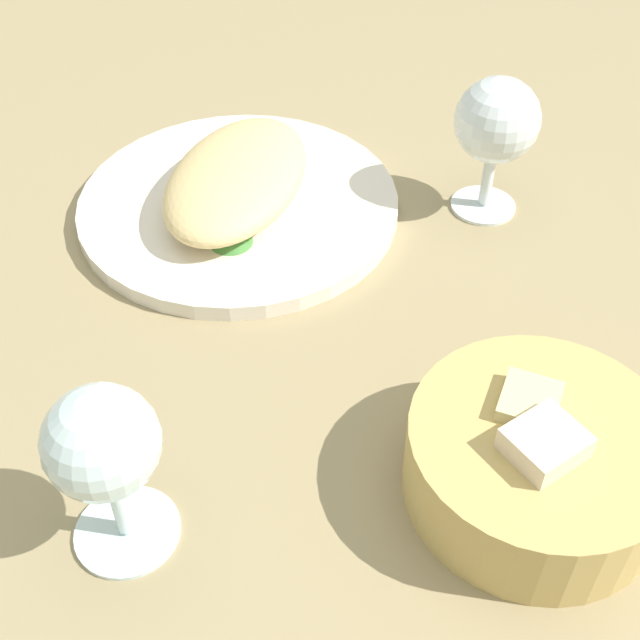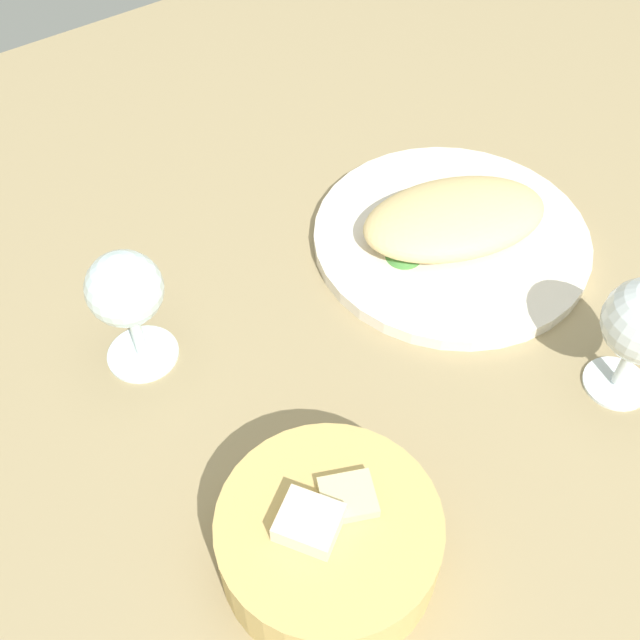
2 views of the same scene
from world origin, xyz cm
name	(u,v)px [view 2 (image 2 of 2)]	position (x,y,z in cm)	size (l,w,h in cm)	color
ground_plane	(413,364)	(0.00, 0.00, -1.00)	(140.00, 140.00, 2.00)	#98855E
plate	(451,239)	(-12.32, -9.11, 0.70)	(27.91, 27.91, 1.40)	silver
omelette	(455,218)	(-12.32, -9.11, 3.52)	(18.86, 10.97, 4.23)	#E5C481
lettuce_garnish	(404,252)	(-6.30, -9.42, 1.99)	(3.65, 3.65, 1.18)	#44863C
bread_basket	(329,538)	(17.14, 10.64, 2.98)	(16.19, 16.19, 7.27)	tan
wine_glass_near	(126,295)	(19.85, -14.32, 8.13)	(6.49, 6.49, 12.18)	silver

